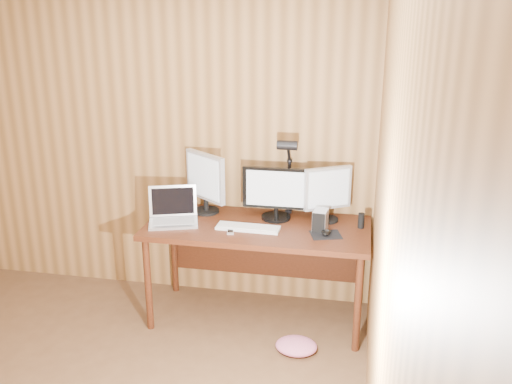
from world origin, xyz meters
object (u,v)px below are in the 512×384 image
(keyboard, at_px, (248,228))
(laptop, at_px, (173,213))
(mouse, at_px, (326,232))
(phone, at_px, (230,231))
(monitor_right, at_px, (328,193))
(hard_drive, at_px, (320,220))
(monitor_left, at_px, (205,181))
(desk, at_px, (259,237))
(speaker, at_px, (361,221))
(monitor_center, at_px, (276,193))
(desk_lamp, at_px, (288,166))

(keyboard, bearing_deg, laptop, 177.37)
(mouse, relative_size, phone, 1.04)
(monitor_right, height_order, hard_drive, monitor_right)
(monitor_left, bearing_deg, keyboard, 0.95)
(desk, relative_size, mouse, 15.09)
(desk, height_order, keyboard, keyboard)
(desk, distance_m, hard_drive, 0.49)
(laptop, distance_m, phone, 0.48)
(desk, bearing_deg, monitor_right, 13.58)
(keyboard, bearing_deg, monitor_right, 28.32)
(monitor_right, height_order, keyboard, monitor_right)
(hard_drive, bearing_deg, speaker, 25.84)
(mouse, xyz_separation_m, hard_drive, (-0.05, 0.08, 0.05))
(monitor_left, xyz_separation_m, phone, (0.27, -0.35, -0.24))
(laptop, bearing_deg, hard_drive, -16.42)
(laptop, relative_size, keyboard, 0.91)
(mouse, bearing_deg, speaker, 28.72)
(keyboard, xyz_separation_m, hard_drive, (0.50, 0.08, 0.06))
(monitor_center, height_order, desk_lamp, desk_lamp)
(monitor_center, distance_m, desk_lamp, 0.22)
(keyboard, relative_size, phone, 4.44)
(monitor_center, height_order, hard_drive, monitor_center)
(laptop, height_order, desk_lamp, desk_lamp)
(monitor_center, relative_size, laptop, 1.21)
(desk_lamp, bearing_deg, desk, -134.14)
(monitor_center, distance_m, monitor_left, 0.55)
(hard_drive, bearing_deg, phone, -158.80)
(monitor_right, relative_size, keyboard, 0.90)
(laptop, xyz_separation_m, speaker, (1.35, 0.13, -0.01))
(mouse, bearing_deg, keyboard, 170.62)
(monitor_left, bearing_deg, speaker, 31.42)
(monitor_left, bearing_deg, phone, -15.92)
(phone, bearing_deg, monitor_right, 15.41)
(desk, height_order, laptop, laptop)
(mouse, height_order, hard_drive, hard_drive)
(mouse, distance_m, desk_lamp, 0.58)
(speaker, xyz_separation_m, desk_lamp, (-0.55, 0.13, 0.34))
(monitor_left, height_order, mouse, monitor_left)
(hard_drive, bearing_deg, monitor_left, 174.53)
(laptop, bearing_deg, speaker, -12.68)
(desk, distance_m, monitor_center, 0.35)
(monitor_right, bearing_deg, hard_drive, -129.26)
(phone, bearing_deg, keyboard, 23.43)
(laptop, xyz_separation_m, keyboard, (0.56, -0.04, -0.05))
(monitor_left, relative_size, speaker, 4.25)
(monitor_right, xyz_separation_m, mouse, (0.01, -0.27, -0.20))
(monitor_center, relative_size, speaker, 4.56)
(monitor_center, relative_size, desk_lamp, 0.79)
(desk_lamp, bearing_deg, monitor_right, -2.51)
(hard_drive, height_order, phone, hard_drive)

